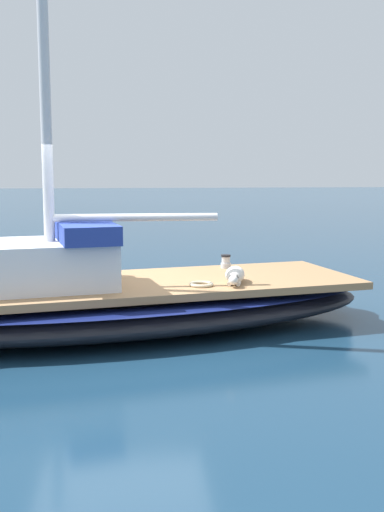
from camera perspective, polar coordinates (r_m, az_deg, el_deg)
The scene contains 7 objects.
ground_plane at distance 8.66m, azimuth -6.64°, elevation -6.73°, with size 120.00×120.00×0.00m, color navy.
sailboat_main at distance 8.58m, azimuth -6.68°, elevation -4.57°, with size 3.90×7.59×0.66m.
mast_main at distance 8.45m, azimuth -12.53°, elevation 20.95°, with size 0.14×2.27×7.66m.
cabin_house at distance 8.31m, azimuth -14.33°, elevation -0.48°, with size 1.81×2.46×0.84m.
dog_white at distance 8.43m, azimuth 3.95°, elevation -1.77°, with size 0.94×0.39×0.22m.
deck_winch at distance 9.67m, azimuth 3.11°, elevation -0.53°, with size 0.16×0.16×0.21m.
coiled_rope at distance 8.22m, azimuth 0.86°, elevation -2.60°, with size 0.32×0.32×0.04m, color beige.
Camera 1 is at (-8.37, -0.10, 2.21)m, focal length 43.67 mm.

